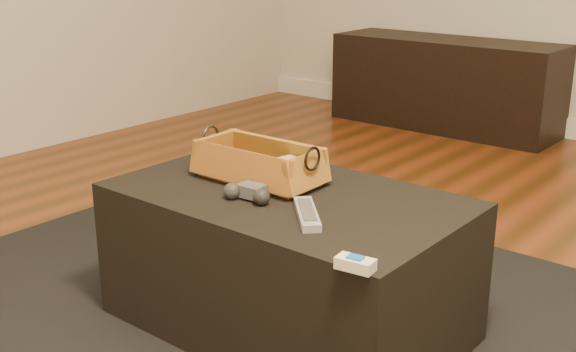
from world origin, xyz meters
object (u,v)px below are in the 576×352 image
Objects in this scene: media_cabinet at (445,84)px; wicker_basket at (259,165)px; game_controller at (249,193)px; cream_gadget at (355,264)px; ottoman at (287,261)px; silver_remote at (307,213)px; tv_remote at (251,172)px.

wicker_basket is (0.68, -2.51, 0.20)m from media_cabinet.
media_cabinet is 9.35× the size of game_controller.
game_controller is 1.67× the size of cream_gadget.
game_controller reaches higher than ottoman.
wicker_basket reaches higher than game_controller.
media_cabinet is 7.51× the size of silver_remote.
tv_remote is at bearing 130.21° from game_controller.
tv_remote reaches higher than cream_gadget.
media_cabinet is at bearing 113.83° from cream_gadget.
game_controller reaches higher than silver_remote.
silver_remote is at bearing -26.87° from wicker_basket.
ottoman is 6.69× the size of game_controller.
media_cabinet is 2.78m from game_controller.
ottoman is (0.82, -2.55, -0.05)m from media_cabinet.
wicker_basket is at bearing 165.18° from ottoman.
game_controller is at bearing -109.30° from ottoman.
wicker_basket is at bearing -74.76° from media_cabinet.
cream_gadget is (0.57, -0.33, -0.03)m from wicker_basket.
tv_remote is at bearing 151.89° from cream_gadget.
ottoman is at bearing -14.59° from tv_remote.
cream_gadget is at bearing -20.55° from game_controller.
wicker_basket is (-0.14, 0.04, 0.26)m from ottoman.
cream_gadget is (0.59, -0.32, -0.01)m from tv_remote.
tv_remote reaches higher than silver_remote.
media_cabinet is at bearing 105.24° from wicker_basket.
silver_remote is at bearing 146.63° from cream_gadget.
game_controller is (0.10, -0.15, -0.02)m from wicker_basket.
ottoman is at bearing -14.82° from wicker_basket.
ottoman is at bearing 144.48° from silver_remote.
game_controller reaches higher than cream_gadget.
tv_remote is 0.35m from silver_remote.
cream_gadget is (0.27, -0.18, 0.00)m from silver_remote.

